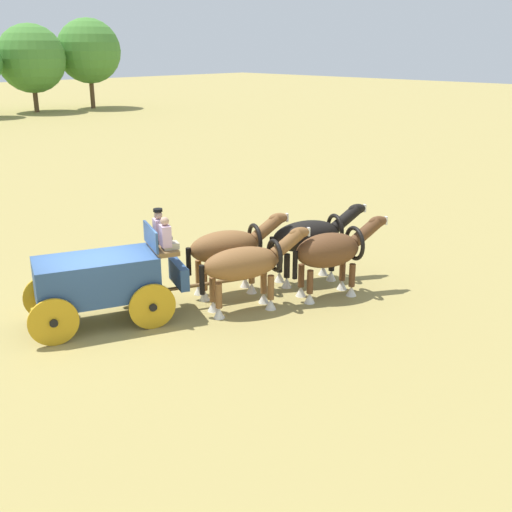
% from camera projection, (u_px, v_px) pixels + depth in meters
% --- Properties ---
extents(ground_plane, '(220.00, 220.00, 0.00)m').
position_uv_depth(ground_plane, '(101.00, 323.00, 16.11)').
color(ground_plane, '#9E8C4C').
extents(show_wagon, '(5.81, 3.06, 2.81)m').
position_uv_depth(show_wagon, '(103.00, 278.00, 15.77)').
color(show_wagon, '#2D4C7A').
rests_on(show_wagon, ground).
extents(draft_horse_rear_near, '(2.99, 1.66, 2.24)m').
position_uv_depth(draft_horse_rear_near, '(229.00, 248.00, 17.65)').
color(draft_horse_rear_near, brown).
rests_on(draft_horse_rear_near, ground).
extents(draft_horse_rear_off, '(3.05, 1.67, 2.15)m').
position_uv_depth(draft_horse_rear_off, '(247.00, 264.00, 16.54)').
color(draft_horse_rear_off, brown).
rests_on(draft_horse_rear_off, ground).
extents(draft_horse_lead_near, '(3.09, 1.70, 2.25)m').
position_uv_depth(draft_horse_lead_near, '(311.00, 237.00, 18.60)').
color(draft_horse_lead_near, black).
rests_on(draft_horse_lead_near, ground).
extents(draft_horse_lead_off, '(2.89, 1.65, 2.20)m').
position_uv_depth(draft_horse_lead_off, '(332.00, 251.00, 17.48)').
color(draft_horse_lead_off, brown).
rests_on(draft_horse_lead_off, ground).
extents(tree_g, '(7.06, 7.06, 9.04)m').
position_uv_depth(tree_g, '(31.00, 59.00, 65.02)').
color(tree_g, brown).
rests_on(tree_g, ground).
extents(tree_h, '(7.03, 7.03, 9.74)m').
position_uv_depth(tree_h, '(89.00, 51.00, 69.07)').
color(tree_h, brown).
rests_on(tree_h, ground).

